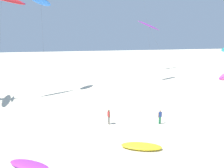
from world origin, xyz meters
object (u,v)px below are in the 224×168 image
at_px(flying_kite_5, 41,1).
at_px(grounded_kite_0, 29,165).
at_px(grounded_kite_3, 141,146).
at_px(person_foreground_walker, 109,116).
at_px(flying_kite_3, 149,25).
at_px(person_near_left, 160,116).

distance_m(flying_kite_5, grounded_kite_0, 30.08).
distance_m(grounded_kite_0, grounded_kite_3, 9.32).
xyz_separation_m(grounded_kite_3, person_foreground_walker, (-1.30, 6.41, 0.72)).
relative_size(flying_kite_5, person_foreground_walker, 9.58).
xyz_separation_m(flying_kite_5, grounded_kite_0, (-1.26, -25.95, -15.14)).
distance_m(grounded_kite_0, person_foreground_walker, 10.68).
bearing_deg(grounded_kite_0, person_foreground_walker, 41.31).
distance_m(flying_kite_3, grounded_kite_3, 35.01).
bearing_deg(grounded_kite_3, flying_kite_5, 107.61).
xyz_separation_m(flying_kite_5, grounded_kite_3, (8.04, -25.34, -15.11)).
distance_m(flying_kite_3, person_near_left, 28.92).
xyz_separation_m(grounded_kite_0, person_foreground_walker, (8.00, 7.03, 0.76)).
height_order(flying_kite_3, person_foreground_walker, flying_kite_3).
distance_m(flying_kite_5, person_near_left, 27.79).
bearing_deg(person_foreground_walker, person_near_left, -14.32).
distance_m(flying_kite_5, person_foreground_walker, 24.70).
relative_size(flying_kite_3, grounded_kite_0, 3.69).
relative_size(flying_kite_3, person_near_left, 8.04).
height_order(flying_kite_5, person_near_left, flying_kite_5).
bearing_deg(person_near_left, flying_kite_5, 121.12).
height_order(flying_kite_3, grounded_kite_0, flying_kite_3).
height_order(grounded_kite_3, person_near_left, person_near_left).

